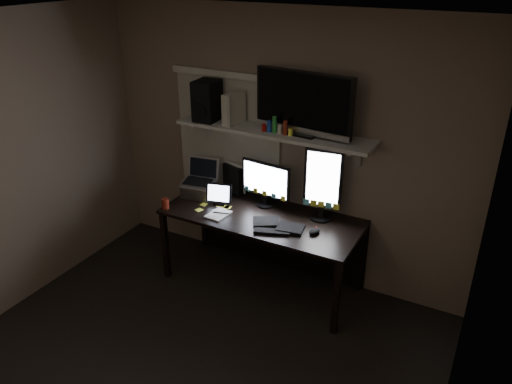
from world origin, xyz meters
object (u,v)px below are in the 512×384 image
Objects in this scene: tv at (303,104)px; tablet at (220,194)px; monitor_portrait at (323,184)px; cup at (165,204)px; keyboard at (278,225)px; desk at (267,227)px; laptop at (198,179)px; game_console at (234,109)px; monitor_landscape at (266,184)px; speaker at (207,101)px; mouse at (315,231)px.

tablet is at bearing -159.25° from tv.
tv reaches higher than monitor_portrait.
cup is 0.11× the size of tv.
keyboard is at bearing -25.32° from tablet.
desk is at bearing 113.53° from keyboard.
monitor_portrait is 1.88× the size of laptop.
game_console is at bearing 57.23° from tablet.
tv is (0.28, 0.09, 1.19)m from desk.
monitor_landscape is at bearing -171.75° from tv.
cup is at bearing -154.05° from desk.
speaker is (-0.26, -0.03, 0.05)m from game_console.
desk is 1.14m from game_console.
tablet is 0.89× the size of game_console.
tablet is at bearing -176.25° from monitor_portrait.
game_console is (-0.88, 0.00, 0.55)m from monitor_portrait.
monitor_landscape reaches higher than laptop.
tv is at bearing 16.70° from game_console.
desk is 1.29m from speaker.
monitor_landscape is at bearing 167.45° from mouse.
tablet is 0.81m from game_console.
monitor_landscape is 0.45m from tablet.
monitor_landscape is 0.93m from speaker.
monitor_landscape reaches higher than tablet.
monitor_portrait reaches higher than laptop.
game_console is at bearing 133.27° from keyboard.
desk is at bearing -5.31° from laptop.
game_console reaches higher than mouse.
desk is 3.84× the size of keyboard.
mouse reaches higher than keyboard.
desk is 4.91× the size of speaker.
monitor_landscape is 1.82× the size of game_console.
monitor_portrait is 2.73× the size of tablet.
laptop is 0.97× the size of speaker.
mouse is 0.43× the size of game_console.
keyboard is at bearing -41.85° from monitor_landscape.
tablet is 2.52× the size of cup.
cup is at bearing 169.96° from keyboard.
laptop reaches higher than mouse.
game_console is at bearing 174.99° from mouse.
mouse is (0.60, -0.27, -0.20)m from monitor_landscape.
keyboard is (-0.27, -0.31, -0.32)m from monitor_portrait.
laptop is at bearing -143.45° from game_console.
mouse is 1.52m from speaker.
monitor_landscape is 0.95m from cup.
laptop is at bearing -163.95° from monitor_landscape.
tablet is (-0.45, -0.11, 0.28)m from desk.
desk is 0.61m from mouse.
desk is 3.59× the size of monitor_landscape.
monitor_portrait is 1.46m from cup.
tv reaches higher than game_console.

